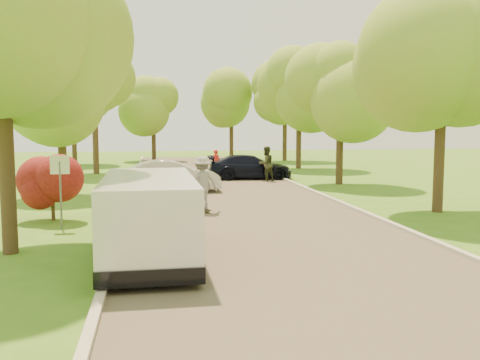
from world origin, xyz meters
TOP-DOWN VIEW (x-y plane):
  - ground at (0.00, 0.00)m, footprint 100.00×100.00m
  - road at (0.00, 8.00)m, footprint 8.00×60.00m
  - curb_left at (-4.05, 8.00)m, footprint 0.18×60.00m
  - curb_right at (4.05, 8.00)m, footprint 0.18×60.00m
  - street_sign at (-5.80, 4.00)m, footprint 0.55×0.06m
  - red_shrub at (-6.30, 5.50)m, footprint 1.70×1.70m
  - tree_l_mida at (-6.30, 1.00)m, footprint 4.71×4.60m
  - tree_l_midb at (-6.81, 12.00)m, footprint 4.30×4.20m
  - tree_l_far at (-6.39, 22.00)m, footprint 4.92×4.80m
  - tree_r_mida at (7.02, 5.00)m, footprint 5.13×5.00m
  - tree_r_midb at (6.60, 14.00)m, footprint 4.51×4.40m
  - tree_r_far at (7.23, 24.00)m, footprint 5.33×5.20m
  - tree_bg_a at (-8.78, 30.00)m, footprint 5.12×5.00m
  - tree_bg_b at (8.22, 32.00)m, footprint 5.12×5.00m
  - tree_bg_c at (-2.79, 34.00)m, footprint 4.92×4.80m
  - tree_bg_d at (4.22, 36.00)m, footprint 5.12×5.00m
  - minivan at (-3.20, -0.15)m, footprint 2.07×5.15m
  - silver_sedan at (-2.30, 12.03)m, footprint 4.51×1.71m
  - dark_sedan at (2.30, 17.26)m, footprint 4.82×2.18m
  - longboard at (-1.40, 6.30)m, footprint 0.57×0.98m
  - skateboarder at (-1.40, 6.30)m, footprint 1.36×1.05m
  - person_striped at (0.66, 19.90)m, footprint 0.57×0.38m
  - person_olive at (2.95, 15.96)m, footprint 1.14×1.05m

SIDE VIEW (x-z plane):
  - ground at x=0.00m, z-range 0.00..0.00m
  - road at x=0.00m, z-range 0.00..0.01m
  - curb_left at x=-4.05m, z-range 0.00..0.12m
  - curb_right at x=4.05m, z-range 0.00..0.12m
  - longboard at x=-1.40m, z-range 0.05..0.16m
  - dark_sedan at x=2.30m, z-range 0.00..1.37m
  - silver_sedan at x=-2.30m, z-range 0.00..1.47m
  - person_striped at x=0.66m, z-range 0.00..1.55m
  - person_olive at x=2.95m, z-range 0.00..1.90m
  - minivan at x=-3.20m, z-range 0.05..1.96m
  - skateboarder at x=-1.40m, z-range 0.12..1.97m
  - red_shrub at x=-6.30m, z-range 0.12..2.07m
  - street_sign at x=-5.80m, z-range 0.48..2.65m
  - tree_l_midb at x=-6.81m, z-range 1.28..7.89m
  - tree_r_midb at x=6.60m, z-range 1.38..8.38m
  - tree_bg_c at x=-2.79m, z-range 1.35..8.69m
  - tree_l_mida at x=-6.30m, z-range 1.48..8.87m
  - tree_bg_a at x=-8.78m, z-range 1.45..9.18m
  - tree_bg_d at x=4.22m, z-range 1.45..9.18m
  - tree_l_far at x=-6.39m, z-range 1.57..9.36m
  - tree_r_mida at x=7.02m, z-range 1.56..9.51m
  - tree_bg_b at x=8.22m, z-range 1.56..9.51m
  - tree_r_far at x=7.23m, z-range 1.66..10.00m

